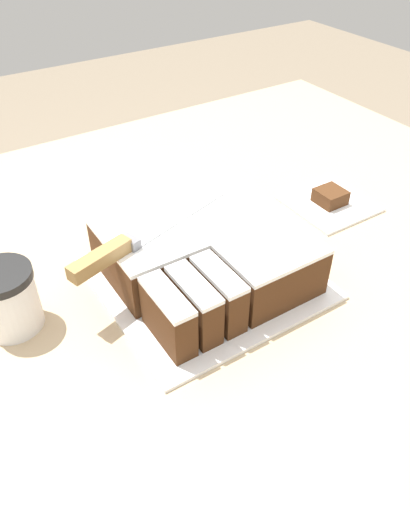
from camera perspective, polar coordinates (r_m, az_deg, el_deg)
The scene contains 8 objects.
ground_plane at distance 1.64m, azimuth 0.20°, elevation -25.80°, with size 8.00×8.00×0.00m, color #7F705B.
countertop at distance 1.23m, azimuth 0.25°, elevation -16.34°, with size 1.40×1.10×0.94m.
cake_board at distance 0.81m, azimuth 0.00°, elevation -2.48°, with size 0.33×0.32×0.01m.
cake at distance 0.79m, azimuth 0.08°, elevation 0.23°, with size 0.28×0.27×0.08m.
knife at distance 0.73m, azimuth -9.40°, elevation 1.08°, with size 0.30×0.11×0.02m.
coffee_cup at distance 0.76m, azimuth -21.69°, elevation -4.61°, with size 0.09×0.09×0.10m.
paper_napkin at distance 1.02m, azimuth 13.98°, elevation 5.82°, with size 0.15×0.15×0.01m.
brownie at distance 1.01m, azimuth 14.13°, elevation 6.62°, with size 0.05×0.05×0.03m.
Camera 1 is at (-0.38, -0.59, 1.48)m, focal length 35.00 mm.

